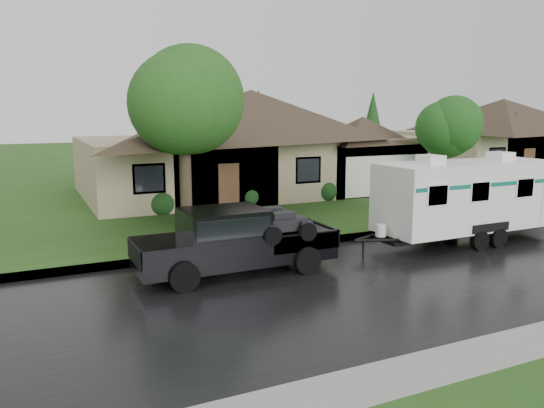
% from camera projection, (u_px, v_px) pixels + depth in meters
% --- Properties ---
extents(ground, '(140.00, 140.00, 0.00)m').
position_uv_depth(ground, '(366.00, 257.00, 16.84)').
color(ground, '#244D18').
rests_on(ground, ground).
extents(road, '(140.00, 8.00, 0.01)m').
position_uv_depth(road, '(407.00, 274.00, 15.06)').
color(road, black).
rests_on(road, ground).
extents(curb, '(140.00, 0.50, 0.15)m').
position_uv_depth(curb, '(329.00, 240.00, 18.84)').
color(curb, gray).
rests_on(curb, ground).
extents(lawn, '(140.00, 26.00, 0.15)m').
position_uv_depth(lawn, '(212.00, 191.00, 30.19)').
color(lawn, '#244D18').
rests_on(lawn, ground).
extents(house_main, '(19.44, 10.80, 6.90)m').
position_uv_depth(house_main, '(257.00, 129.00, 29.51)').
color(house_main, tan).
rests_on(house_main, lawn).
extents(house_neighbor, '(15.12, 9.72, 6.45)m').
position_uv_depth(house_neighbor, '(506.00, 129.00, 38.40)').
color(house_neighbor, tan).
rests_on(house_neighbor, lawn).
extents(tree_left_green, '(4.06, 4.06, 6.72)m').
position_uv_depth(tree_left_green, '(183.00, 105.00, 19.21)').
color(tree_left_green, '#382B1E').
rests_on(tree_left_green, lawn).
extents(tree_right_green, '(3.10, 3.10, 5.12)m').
position_uv_depth(tree_right_green, '(449.00, 129.00, 26.66)').
color(tree_right_green, '#382B1E').
rests_on(tree_right_green, lawn).
extents(shrub_row, '(13.60, 1.00, 1.00)m').
position_uv_depth(shrub_row, '(289.00, 193.00, 25.86)').
color(shrub_row, '#143814').
rests_on(shrub_row, lawn).
extents(pickup_truck, '(5.68, 2.16, 1.89)m').
position_uv_depth(pickup_truck, '(232.00, 239.00, 15.02)').
color(pickup_truck, black).
rests_on(pickup_truck, ground).
extents(travel_trailer, '(7.01, 2.46, 3.14)m').
position_uv_depth(travel_trailer, '(466.00, 195.00, 18.61)').
color(travel_trailer, white).
rests_on(travel_trailer, ground).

